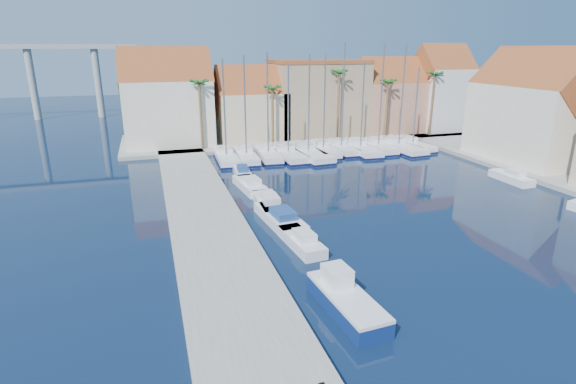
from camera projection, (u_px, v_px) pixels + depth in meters
name	position (u px, v px, depth m)	size (l,w,h in m)	color
ground	(401.00, 303.00, 25.44)	(260.00, 260.00, 0.00)	black
quay_west	(209.00, 229.00, 35.10)	(6.00, 77.00, 0.50)	gray
shore_north	(299.00, 136.00, 71.82)	(54.00, 16.00, 0.50)	gray
fishing_boat	(345.00, 299.00, 24.49)	(2.51, 6.25, 2.14)	navy
motorboat_west_0	(302.00, 241.00, 32.38)	(2.18, 5.43, 1.40)	white
motorboat_west_1	(280.00, 218.00, 36.78)	(2.85, 7.11, 1.40)	white
motorboat_west_2	(269.00, 203.00, 40.17)	(2.28, 6.35, 1.40)	white
motorboat_west_3	(250.00, 185.00, 45.54)	(2.55, 6.29, 1.40)	white
motorboat_west_4	(242.00, 172.00, 50.13)	(2.00, 5.14, 1.40)	white
motorboat_east_1	(512.00, 177.00, 48.22)	(1.71, 5.19, 1.40)	white
sailboat_0	(226.00, 156.00, 57.18)	(2.86, 9.44, 12.55)	white
sailboat_1	(246.00, 155.00, 57.68)	(3.04, 9.23, 12.93)	white
sailboat_2	(268.00, 153.00, 58.59)	(3.12, 9.41, 13.21)	white
sailboat_3	(287.00, 153.00, 59.05)	(3.12, 10.57, 11.92)	white
sailboat_4	(306.00, 152.00, 59.59)	(3.93, 11.95, 13.02)	white
sailboat_5	(322.00, 149.00, 61.26)	(3.11, 9.63, 13.07)	white
sailboat_6	(340.00, 147.00, 62.14)	(2.52, 8.74, 14.38)	white
sailboat_7	(359.00, 148.00, 62.16)	(3.30, 10.65, 12.03)	white
sailboat_8	(377.00, 146.00, 62.98)	(2.47, 8.89, 14.38)	white
sailboat_9	(396.00, 145.00, 63.45)	(3.87, 11.38, 14.20)	white
sailboat_10	(410.00, 144.00, 64.36)	(3.06, 9.24, 11.26)	white
building_0	(168.00, 102.00, 63.35)	(12.30, 9.00, 13.50)	beige
building_1	(251.00, 107.00, 67.10)	(10.30, 8.00, 11.00)	beige
building_2	(317.00, 98.00, 70.82)	(14.20, 10.20, 11.50)	#9E8561
building_3	(388.00, 98.00, 73.41)	(10.30, 8.00, 12.00)	#B5725C
building_4	(440.00, 91.00, 74.70)	(8.30, 8.00, 14.00)	white
building_6	(535.00, 111.00, 54.27)	(9.00, 14.30, 13.50)	beige
palm_0	(199.00, 85.00, 59.14)	(2.60, 2.60, 10.15)	brown
palm_1	(272.00, 90.00, 62.25)	(2.60, 2.60, 9.15)	brown
palm_2	(339.00, 75.00, 64.49)	(2.60, 2.60, 11.15)	brown
palm_3	(388.00, 84.00, 67.18)	(2.60, 2.60, 9.65)	brown
palm_4	(435.00, 76.00, 69.14)	(2.60, 2.60, 10.65)	brown
viaduct	(0.00, 67.00, 85.83)	(48.00, 2.20, 14.45)	#9E9E99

